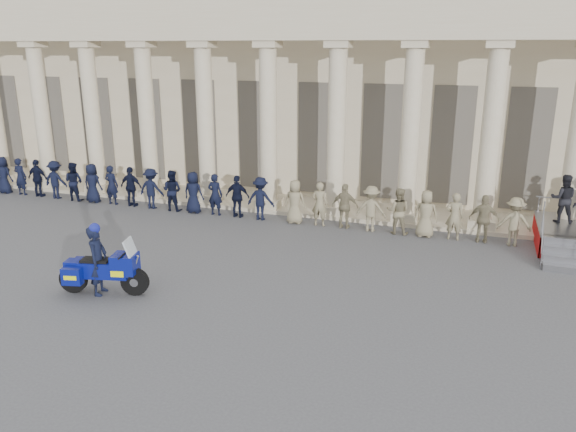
{
  "coord_description": "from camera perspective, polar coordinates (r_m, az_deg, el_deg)",
  "views": [
    {
      "loc": [
        6.17,
        -11.51,
        6.14
      ],
      "look_at": [
        1.34,
        2.55,
        1.6
      ],
      "focal_mm": 35.0,
      "sensor_mm": 36.0,
      "label": 1
    }
  ],
  "objects": [
    {
      "name": "rider",
      "position": [
        15.05,
        -18.77,
        -4.17
      ],
      "size": [
        0.57,
        0.74,
        1.9
      ],
      "rotation": [
        0.0,
        0.0,
        1.8
      ],
      "color": "black",
      "rests_on": "ground"
    },
    {
      "name": "officer_rank",
      "position": [
        21.54,
        -9.53,
        2.37
      ],
      "size": [
        23.35,
        0.6,
        1.59
      ],
      "color": "black",
      "rests_on": "ground"
    },
    {
      "name": "building",
      "position": [
        27.02,
        5.88,
        13.47
      ],
      "size": [
        40.0,
        12.5,
        9.0
      ],
      "color": "#C4B493",
      "rests_on": "ground"
    },
    {
      "name": "motorcycle",
      "position": [
        15.1,
        -18.21,
        -5.21
      ],
      "size": [
        2.33,
        1.18,
        1.51
      ],
      "rotation": [
        0.0,
        0.0,
        0.23
      ],
      "color": "black",
      "rests_on": "ground"
    },
    {
      "name": "ground",
      "position": [
        14.43,
        -8.45,
        -8.39
      ],
      "size": [
        90.0,
        90.0,
        0.0
      ],
      "primitive_type": "plane",
      "color": "#4A4A4C",
      "rests_on": "ground"
    }
  ]
}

